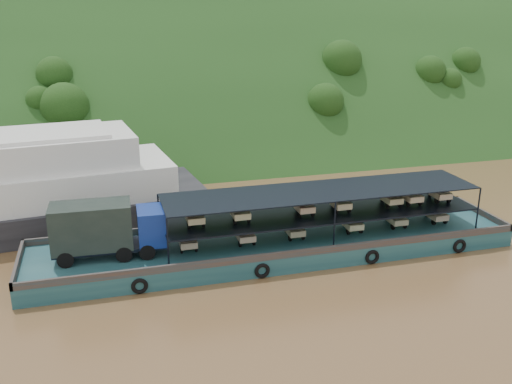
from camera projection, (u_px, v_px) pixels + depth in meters
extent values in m
plane|color=brown|center=(292.00, 241.00, 43.82)|extent=(160.00, 160.00, 0.00)
cube|color=#193914|center=(204.00, 140.00, 76.74)|extent=(140.00, 39.60, 39.60)
cube|color=#133B44|center=(275.00, 246.00, 41.42)|extent=(35.00, 7.00, 1.20)
cube|color=#592D19|center=(262.00, 219.00, 44.27)|extent=(35.00, 0.20, 0.50)
cube|color=#592D19|center=(290.00, 254.00, 38.05)|extent=(35.00, 0.20, 0.50)
cube|color=#592D19|center=(482.00, 213.00, 45.62)|extent=(0.20, 7.00, 0.50)
cube|color=#592D19|center=(18.00, 263.00, 36.69)|extent=(0.20, 7.00, 0.50)
torus|color=black|center=(140.00, 286.00, 35.63)|extent=(1.06, 0.26, 1.06)
torus|color=black|center=(262.00, 271.00, 37.68)|extent=(1.06, 0.26, 1.06)
torus|color=black|center=(372.00, 257.00, 39.73)|extent=(1.06, 0.26, 1.06)
torus|color=black|center=(460.00, 246.00, 41.53)|extent=(1.06, 0.26, 1.06)
cylinder|color=black|center=(66.00, 260.00, 36.54)|extent=(1.09, 0.42, 1.08)
cylinder|color=black|center=(68.00, 246.00, 38.63)|extent=(1.09, 0.42, 1.08)
cylinder|color=black|center=(124.00, 254.00, 37.35)|extent=(1.09, 0.42, 1.08)
cylinder|color=black|center=(123.00, 241.00, 39.44)|extent=(1.09, 0.42, 1.08)
cylinder|color=black|center=(147.00, 252.00, 37.68)|extent=(1.09, 0.42, 1.08)
cylinder|color=black|center=(146.00, 239.00, 39.77)|extent=(1.09, 0.42, 1.08)
cube|color=black|center=(110.00, 246.00, 38.15)|extent=(7.42, 2.66, 0.22)
cube|color=navy|center=(152.00, 225.00, 38.38)|extent=(1.93, 2.66, 2.37)
cube|color=black|center=(165.00, 218.00, 38.45)|extent=(0.15, 2.16, 0.97)
cube|color=black|center=(92.00, 226.00, 37.43)|extent=(5.27, 2.79, 3.02)
cube|color=black|center=(321.00, 212.00, 41.61)|extent=(23.00, 5.00, 0.12)
cube|color=black|center=(322.00, 191.00, 41.10)|extent=(23.00, 5.00, 0.08)
cylinder|color=black|center=(168.00, 242.00, 36.38)|extent=(0.12, 0.12, 3.30)
cylinder|color=black|center=(159.00, 216.00, 40.95)|extent=(0.12, 0.12, 3.30)
cylinder|color=black|center=(334.00, 225.00, 39.33)|extent=(0.12, 0.12, 3.30)
cylinder|color=black|center=(309.00, 202.00, 43.90)|extent=(0.12, 0.12, 3.30)
cylinder|color=black|center=(478.00, 209.00, 42.28)|extent=(0.12, 0.12, 3.30)
cylinder|color=black|center=(440.00, 189.00, 46.85)|extent=(0.12, 0.12, 3.30)
cylinder|color=black|center=(185.00, 239.00, 40.47)|extent=(0.12, 0.52, 0.52)
cylinder|color=black|center=(182.00, 250.00, 38.70)|extent=(0.14, 0.52, 0.52)
cylinder|color=black|center=(196.00, 248.00, 38.95)|extent=(0.14, 0.52, 0.52)
cube|color=tan|center=(188.00, 242.00, 39.04)|extent=(1.15, 1.50, 0.44)
cube|color=red|center=(185.00, 234.00, 40.03)|extent=(0.55, 0.80, 0.80)
cube|color=red|center=(185.00, 228.00, 39.69)|extent=(0.50, 0.10, 0.10)
cylinder|color=black|center=(241.00, 233.00, 41.52)|extent=(0.12, 0.52, 0.52)
cylinder|color=black|center=(240.00, 243.00, 39.75)|extent=(0.14, 0.52, 0.52)
cylinder|color=black|center=(254.00, 242.00, 40.00)|extent=(0.14, 0.52, 0.52)
cube|color=beige|center=(246.00, 236.00, 40.09)|extent=(1.15, 1.50, 0.44)
cube|color=#AF190B|center=(242.00, 228.00, 41.08)|extent=(0.55, 0.80, 0.80)
cube|color=#AF190B|center=(242.00, 222.00, 40.74)|extent=(0.50, 0.10, 0.10)
cylinder|color=black|center=(288.00, 228.00, 42.47)|extent=(0.12, 0.52, 0.52)
cylinder|color=black|center=(290.00, 238.00, 40.69)|extent=(0.14, 0.52, 0.52)
cylinder|color=black|center=(303.00, 236.00, 40.95)|extent=(0.14, 0.52, 0.52)
cube|color=tan|center=(295.00, 231.00, 41.03)|extent=(1.15, 1.50, 0.44)
cube|color=red|center=(290.00, 223.00, 42.03)|extent=(0.55, 0.80, 0.80)
cube|color=red|center=(291.00, 217.00, 41.69)|extent=(0.50, 0.10, 0.10)
cylinder|color=black|center=(344.00, 222.00, 43.63)|extent=(0.12, 0.52, 0.52)
cylinder|color=black|center=(348.00, 231.00, 41.85)|extent=(0.14, 0.52, 0.52)
cylinder|color=black|center=(361.00, 230.00, 42.11)|extent=(0.14, 0.52, 0.52)
cube|color=beige|center=(353.00, 225.00, 42.20)|extent=(1.15, 1.50, 0.44)
cube|color=#B7230C|center=(346.00, 217.00, 43.19)|extent=(0.55, 0.80, 0.80)
cube|color=#B7230C|center=(348.00, 212.00, 42.85)|extent=(0.50, 0.10, 0.10)
cylinder|color=black|center=(387.00, 217.00, 44.56)|extent=(0.12, 0.52, 0.52)
cylinder|color=black|center=(393.00, 226.00, 42.79)|extent=(0.14, 0.52, 0.52)
cylinder|color=black|center=(405.00, 225.00, 43.04)|extent=(0.14, 0.52, 0.52)
cube|color=#CABC8F|center=(397.00, 220.00, 43.13)|extent=(1.15, 1.50, 0.44)
cube|color=red|center=(390.00, 212.00, 44.13)|extent=(0.55, 0.80, 0.80)
cube|color=red|center=(391.00, 207.00, 43.79)|extent=(0.50, 0.10, 0.10)
cylinder|color=black|center=(427.00, 213.00, 45.45)|extent=(0.12, 0.52, 0.52)
cylinder|color=black|center=(434.00, 222.00, 43.68)|extent=(0.14, 0.52, 0.52)
cylinder|color=black|center=(445.00, 220.00, 43.93)|extent=(0.14, 0.52, 0.52)
cube|color=#CEB692|center=(437.00, 215.00, 44.02)|extent=(1.15, 1.50, 0.44)
cube|color=#BA0C25|center=(429.00, 208.00, 45.02)|extent=(0.55, 0.80, 0.80)
cube|color=#BA0C25|center=(431.00, 203.00, 44.68)|extent=(0.50, 0.10, 0.10)
cylinder|color=black|center=(192.00, 216.00, 40.07)|extent=(0.12, 0.52, 0.52)
cylinder|color=black|center=(189.00, 225.00, 38.30)|extent=(0.14, 0.52, 0.52)
cylinder|color=black|center=(203.00, 224.00, 38.56)|extent=(0.14, 0.52, 0.52)
cube|color=#C2BC89|center=(195.00, 218.00, 38.64)|extent=(1.15, 1.50, 0.44)
cube|color=#A91A0B|center=(192.00, 210.00, 39.64)|extent=(0.55, 0.80, 0.80)
cube|color=#A91A0B|center=(192.00, 204.00, 39.30)|extent=(0.50, 0.10, 0.10)
cylinder|color=black|center=(236.00, 211.00, 40.89)|extent=(0.12, 0.52, 0.52)
cylinder|color=black|center=(235.00, 221.00, 39.12)|extent=(0.14, 0.52, 0.52)
cylinder|color=black|center=(249.00, 219.00, 39.37)|extent=(0.14, 0.52, 0.52)
cube|color=beige|center=(240.00, 214.00, 39.46)|extent=(1.15, 1.50, 0.44)
cube|color=beige|center=(236.00, 206.00, 40.45)|extent=(0.55, 0.80, 0.80)
cube|color=beige|center=(237.00, 200.00, 40.11)|extent=(0.50, 0.10, 0.10)
cylinder|color=black|center=(298.00, 205.00, 42.10)|extent=(0.12, 0.52, 0.52)
cylinder|color=black|center=(299.00, 214.00, 40.33)|extent=(0.14, 0.52, 0.52)
cylinder|color=black|center=(313.00, 213.00, 40.58)|extent=(0.14, 0.52, 0.52)
cube|color=#CAB18F|center=(304.00, 207.00, 40.67)|extent=(1.15, 1.50, 0.44)
cube|color=red|center=(299.00, 200.00, 41.66)|extent=(0.55, 0.80, 0.80)
cube|color=red|center=(300.00, 194.00, 41.32)|extent=(0.50, 0.10, 0.10)
cylinder|color=black|center=(333.00, 202.00, 42.82)|extent=(0.12, 0.52, 0.52)
cylinder|color=black|center=(336.00, 211.00, 41.05)|extent=(0.14, 0.52, 0.52)
cylinder|color=black|center=(349.00, 209.00, 41.31)|extent=(0.14, 0.52, 0.52)
cube|color=beige|center=(341.00, 204.00, 41.39)|extent=(1.15, 1.50, 0.44)
cube|color=beige|center=(335.00, 197.00, 42.39)|extent=(0.55, 0.80, 0.80)
cube|color=beige|center=(336.00, 191.00, 42.05)|extent=(0.50, 0.10, 0.10)
cylinder|color=black|center=(382.00, 197.00, 43.88)|extent=(0.12, 0.52, 0.52)
cylinder|color=black|center=(388.00, 205.00, 42.10)|extent=(0.14, 0.52, 0.52)
cylinder|color=black|center=(400.00, 204.00, 42.36)|extent=(0.14, 0.52, 0.52)
cube|color=#C2BC89|center=(392.00, 199.00, 42.45)|extent=(1.15, 1.50, 0.44)
cube|color=red|center=(385.00, 192.00, 43.44)|extent=(0.55, 0.80, 0.80)
cube|color=red|center=(386.00, 187.00, 43.10)|extent=(0.50, 0.10, 0.10)
cylinder|color=black|center=(430.00, 193.00, 44.94)|extent=(0.12, 0.52, 0.52)
cylinder|color=black|center=(437.00, 200.00, 43.16)|extent=(0.14, 0.52, 0.52)
cylinder|color=black|center=(449.00, 199.00, 43.42)|extent=(0.14, 0.52, 0.52)
cube|color=beige|center=(441.00, 194.00, 43.51)|extent=(1.15, 1.50, 0.44)
cube|color=#1B2DA3|center=(433.00, 188.00, 44.50)|extent=(0.55, 0.80, 0.80)
cube|color=#1B2DA3|center=(435.00, 182.00, 44.16)|extent=(0.50, 0.10, 0.10)
cylinder|color=black|center=(402.00, 195.00, 44.31)|extent=(0.12, 0.52, 0.52)
cylinder|color=black|center=(408.00, 203.00, 42.54)|extent=(0.14, 0.52, 0.52)
cylinder|color=black|center=(420.00, 202.00, 42.79)|extent=(0.14, 0.52, 0.52)
cube|color=beige|center=(412.00, 197.00, 42.88)|extent=(1.15, 1.50, 0.44)
cube|color=#1B2DA3|center=(404.00, 190.00, 43.87)|extent=(0.55, 0.80, 0.80)
cube|color=#1B2DA3|center=(406.00, 185.00, 43.53)|extent=(0.50, 0.10, 0.10)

